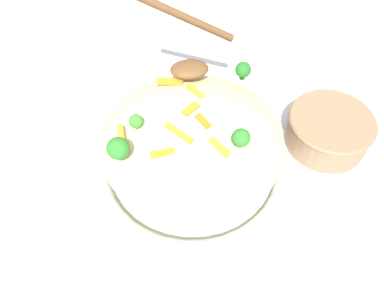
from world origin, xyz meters
The scene contains 17 objects.
ground_plane centered at (0.00, 0.00, 0.00)m, with size 2.40×2.40×0.00m, color silver.
serving_bowl centered at (0.00, 0.00, 0.02)m, with size 0.29×0.29×0.05m.
pasta_mound centered at (0.00, 0.00, 0.09)m, with size 0.26×0.25×0.09m, color #DBC689.
carrot_piece_0 centered at (-0.02, 0.08, 0.13)m, with size 0.04×0.01×0.01m, color orange.
carrot_piece_1 centered at (0.00, 0.02, 0.14)m, with size 0.02×0.01×0.01m, color orange.
carrot_piece_2 centered at (-0.09, -0.02, 0.13)m, with size 0.03×0.01×0.01m, color orange.
carrot_piece_3 centered at (0.01, 0.05, 0.13)m, with size 0.03×0.01×0.01m, color orange.
carrot_piece_4 centered at (-0.02, -0.02, 0.14)m, with size 0.04×0.01×0.01m, color orange.
carrot_piece_5 centered at (-0.04, -0.05, 0.13)m, with size 0.03×0.01×0.01m, color orange.
carrot_piece_6 centered at (0.03, -0.05, 0.13)m, with size 0.03×0.01×0.01m, color orange.
carrot_piece_7 centered at (0.01, -0.01, 0.14)m, with size 0.03×0.01×0.01m, color orange.
broccoli_floret_0 centered at (-0.07, 0.00, 0.14)m, with size 0.02×0.02×0.02m.
broccoli_floret_1 centered at (0.06, -0.05, 0.14)m, with size 0.02×0.02×0.03m.
broccoli_floret_2 centered at (-0.09, -0.05, 0.15)m, with size 0.03×0.03×0.03m.
broccoli_floret_3 centered at (0.08, 0.08, 0.15)m, with size 0.02×0.02×0.03m.
serving_spoon centered at (0.01, 0.11, 0.16)m, with size 0.14×0.10×0.09m.
companion_bowl centered at (0.23, 0.04, 0.03)m, with size 0.14×0.14×0.06m.
Camera 1 is at (-0.04, -0.33, 0.51)m, focal length 35.55 mm.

